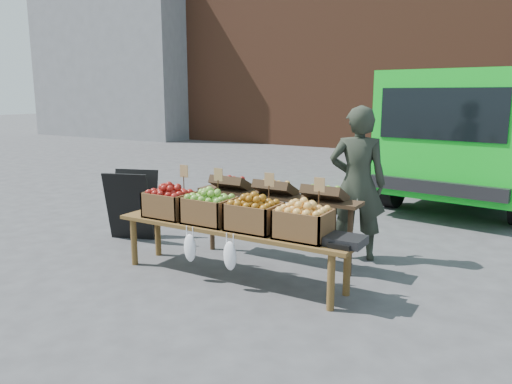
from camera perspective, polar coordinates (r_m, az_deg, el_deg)
The scene contains 13 objects.
ground at distance 5.34m, azimuth -10.01°, elevation -10.15°, with size 80.00×80.00×0.00m, color #464649.
brick_building at distance 19.27m, azimuth 21.92°, elevation 19.62°, with size 24.00×4.00×10.00m, color brown.
grey_building at distance 24.11m, azimuth -15.59°, elevation 14.55°, with size 8.00×3.00×7.00m, color gray.
delivery_van at distance 9.95m, azimuth 24.60°, elevation 5.64°, with size 2.32×5.07×2.27m, color #0CCC20, non-canonical shape.
vendor at distance 5.90m, azimuth 11.51°, elevation 0.94°, with size 0.66×0.43×1.80m, color #262C22.
chalkboard_sign at distance 6.87m, azimuth -14.00°, elevation -1.41°, with size 0.61×0.34×0.93m, color black, non-canonical shape.
back_table at distance 5.74m, azimuth 2.25°, elevation -3.00°, with size 2.10×0.44×1.04m, color #372617, non-canonical shape.
display_bench at distance 5.28m, azimuth -2.80°, elevation -6.94°, with size 2.70×0.56×0.57m, color brown, non-canonical shape.
crate_golden_apples at distance 5.65m, azimuth -9.84°, elevation -1.41°, with size 0.50×0.40×0.28m, color #710807, non-canonical shape.
crate_russet_pears at distance 5.31m, azimuth -5.32°, elevation -2.09°, with size 0.50×0.40×0.28m, color #44832A, non-canonical shape.
crate_red_apples at distance 5.02m, azimuth -0.23°, elevation -2.84°, with size 0.50×0.40×0.28m, color #9E670C, non-canonical shape.
crate_green_apples at distance 4.76m, azimuth 5.46°, elevation -3.65°, with size 0.50×0.40×0.28m, color gold, non-canonical shape.
weighing_scale at distance 4.63m, azimuth 10.21°, elevation -5.49°, with size 0.34×0.30×0.08m, color black.
Camera 1 is at (3.29, -3.73, 1.93)m, focal length 35.00 mm.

